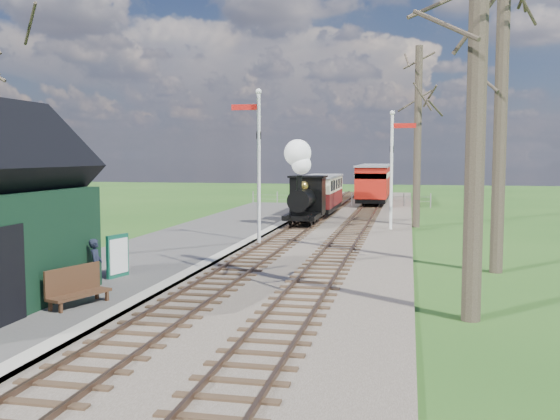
# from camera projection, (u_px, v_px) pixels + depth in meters

# --- Properties ---
(ground) EXTENTS (140.00, 140.00, 0.00)m
(ground) POSITION_uv_depth(u_px,v_px,m) (48.00, 403.00, 9.13)
(ground) COLOR #244E18
(ground) RESTS_ON ground
(distant_hills) EXTENTS (114.40, 48.00, 22.02)m
(distant_hills) POSITION_uv_depth(u_px,v_px,m) (374.00, 325.00, 73.06)
(distant_hills) COLOR #385B23
(distant_hills) RESTS_ON ground
(ballast_bed) EXTENTS (8.00, 60.00, 0.10)m
(ballast_bed) POSITION_uv_depth(u_px,v_px,m) (328.00, 229.00, 30.32)
(ballast_bed) COLOR brown
(ballast_bed) RESTS_ON ground
(track_near) EXTENTS (1.60, 60.00, 0.15)m
(track_near) POSITION_uv_depth(u_px,v_px,m) (302.00, 227.00, 30.58)
(track_near) COLOR brown
(track_near) RESTS_ON ground
(track_far) EXTENTS (1.60, 60.00, 0.15)m
(track_far) POSITION_uv_depth(u_px,v_px,m) (355.00, 228.00, 30.05)
(track_far) COLOR brown
(track_far) RESTS_ON ground
(platform) EXTENTS (5.00, 44.00, 0.20)m
(platform) POSITION_uv_depth(u_px,v_px,m) (174.00, 249.00, 23.48)
(platform) COLOR #474442
(platform) RESTS_ON ground
(coping_strip) EXTENTS (0.40, 44.00, 0.21)m
(coping_strip) POSITION_uv_depth(u_px,v_px,m) (233.00, 251.00, 23.02)
(coping_strip) COLOR #B2AD9E
(coping_strip) RESTS_ON ground
(semaphore_near) EXTENTS (1.22, 0.24, 6.22)m
(semaphore_near) POSITION_uv_depth(u_px,v_px,m) (257.00, 155.00, 24.57)
(semaphore_near) COLOR silver
(semaphore_near) RESTS_ON ground
(semaphore_far) EXTENTS (1.22, 0.24, 5.72)m
(semaphore_far) POSITION_uv_depth(u_px,v_px,m) (393.00, 161.00, 29.41)
(semaphore_far) COLOR silver
(semaphore_far) RESTS_ON ground
(bare_trees) EXTENTS (15.51, 22.39, 12.00)m
(bare_trees) POSITION_uv_depth(u_px,v_px,m) (279.00, 101.00, 18.25)
(bare_trees) COLOR #382D23
(bare_trees) RESTS_ON ground
(fence_line) EXTENTS (12.60, 0.08, 1.00)m
(fence_line) POSITION_uv_depth(u_px,v_px,m) (339.00, 199.00, 44.13)
(fence_line) COLOR slate
(fence_line) RESTS_ON ground
(locomotive) EXTENTS (1.67, 3.89, 4.17)m
(locomotive) POSITION_uv_depth(u_px,v_px,m) (304.00, 189.00, 31.09)
(locomotive) COLOR black
(locomotive) RESTS_ON ground
(coach) EXTENTS (1.95, 6.68, 2.05)m
(coach) POSITION_uv_depth(u_px,v_px,m) (321.00, 192.00, 37.05)
(coach) COLOR black
(coach) RESTS_ON ground
(red_carriage_a) EXTENTS (2.23, 5.53, 2.35)m
(red_carriage_a) POSITION_uv_depth(u_px,v_px,m) (373.00, 184.00, 44.01)
(red_carriage_a) COLOR black
(red_carriage_a) RESTS_ON ground
(red_carriage_b) EXTENTS (2.23, 5.53, 2.35)m
(red_carriage_b) POSITION_uv_depth(u_px,v_px,m) (377.00, 181.00, 49.37)
(red_carriage_b) COLOR black
(red_carriage_b) RESTS_ON ground
(sign_board) EXTENTS (0.31, 0.81, 1.20)m
(sign_board) POSITION_uv_depth(u_px,v_px,m) (118.00, 256.00, 17.45)
(sign_board) COLOR #104C38
(sign_board) RESTS_ON platform
(bench) EXTENTS (0.94, 1.63, 0.89)m
(bench) POSITION_uv_depth(u_px,v_px,m) (76.00, 287.00, 14.20)
(bench) COLOR #402616
(bench) RESTS_ON platform
(person) EXTENTS (0.45, 0.56, 1.33)m
(person) POSITION_uv_depth(u_px,v_px,m) (96.00, 265.00, 15.66)
(person) COLOR black
(person) RESTS_ON platform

